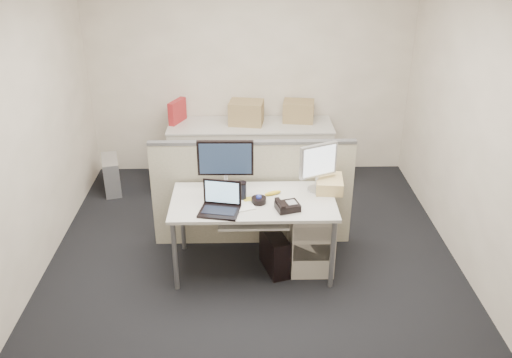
{
  "coord_description": "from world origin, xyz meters",
  "views": [
    {
      "loc": [
        -0.07,
        -4.33,
        3.1
      ],
      "look_at": [
        0.03,
        0.15,
        0.87
      ],
      "focal_mm": 38.0,
      "sensor_mm": 36.0,
      "label": 1
    }
  ],
  "objects_px": {
    "desk": "(253,206)",
    "monitor_main": "(226,167)",
    "laptop": "(219,200)",
    "desk_phone": "(288,206)"
  },
  "relations": [
    {
      "from": "monitor_main",
      "to": "laptop",
      "type": "bearing_deg",
      "value": -96.03
    },
    {
      "from": "desk",
      "to": "laptop",
      "type": "bearing_deg",
      "value": -143.64
    },
    {
      "from": "desk_phone",
      "to": "monitor_main",
      "type": "bearing_deg",
      "value": 130.54
    },
    {
      "from": "laptop",
      "to": "desk_phone",
      "type": "bearing_deg",
      "value": 15.31
    },
    {
      "from": "desk_phone",
      "to": "laptop",
      "type": "bearing_deg",
      "value": 167.64
    },
    {
      "from": "desk",
      "to": "laptop",
      "type": "xyz_separation_m",
      "value": [
        -0.3,
        -0.22,
        0.19
      ]
    },
    {
      "from": "laptop",
      "to": "desk_phone",
      "type": "xyz_separation_m",
      "value": [
        0.6,
        0.04,
        -0.1
      ]
    },
    {
      "from": "desk",
      "to": "monitor_main",
      "type": "height_order",
      "value": "monitor_main"
    },
    {
      "from": "monitor_main",
      "to": "laptop",
      "type": "height_order",
      "value": "monitor_main"
    },
    {
      "from": "desk",
      "to": "desk_phone",
      "type": "height_order",
      "value": "desk_phone"
    }
  ]
}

